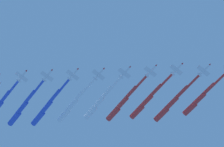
# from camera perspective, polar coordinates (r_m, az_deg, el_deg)

# --- Properties ---
(jet_lead) EXTENTS (29.46, 38.05, 3.78)m
(jet_lead) POSITION_cam_1_polar(r_m,az_deg,el_deg) (234.13, 13.45, -3.80)
(jet_lead) COLOR silver
(jet_port_inner) EXTENTS (31.85, 41.64, 3.84)m
(jet_port_inner) POSITION_cam_1_polar(r_m,az_deg,el_deg) (231.90, 9.23, -4.57)
(jet_port_inner) COLOR silver
(jet_starboard_inner) EXTENTS (31.47, 40.78, 3.89)m
(jet_starboard_inner) POSITION_cam_1_polar(r_m,az_deg,el_deg) (232.63, 5.38, -4.28)
(jet_starboard_inner) COLOR silver
(jet_port_mid) EXTENTS (30.85, 40.99, 3.79)m
(jet_port_mid) POSITION_cam_1_polar(r_m,az_deg,el_deg) (231.49, 1.60, -4.60)
(jet_port_mid) COLOR silver
(jet_starboard_mid) EXTENTS (29.52, 38.58, 3.87)m
(jet_starboard_mid) POSITION_cam_1_polar(r_m,az_deg,el_deg) (230.79, -2.05, -4.49)
(jet_starboard_mid) COLOR silver
(jet_port_outer) EXTENTS (30.97, 39.56, 3.89)m
(jet_port_outer) POSITION_cam_1_polar(r_m,az_deg,el_deg) (232.13, -6.16, -4.85)
(jet_port_outer) COLOR silver
(jet_starboard_outer) EXTENTS (32.50, 42.25, 3.85)m
(jet_starboard_outer) POSITION_cam_1_polar(r_m,az_deg,el_deg) (236.85, -10.14, -5.17)
(jet_starboard_outer) COLOR silver
(jet_trail_port) EXTENTS (31.98, 41.56, 3.79)m
(jet_trail_port) POSITION_cam_1_polar(r_m,az_deg,el_deg) (240.33, -13.74, -5.16)
(jet_trail_port) COLOR silver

